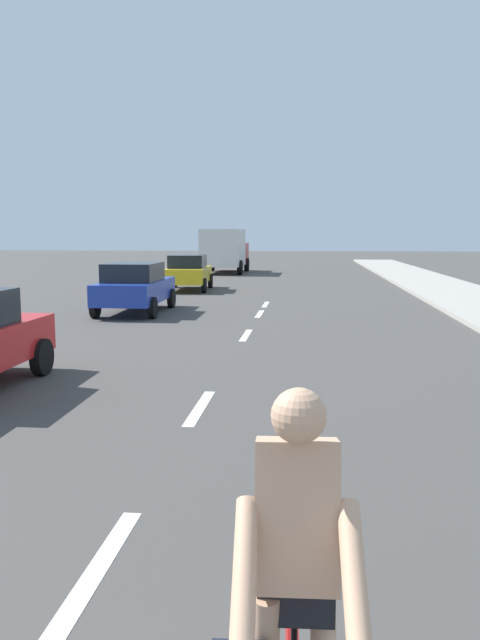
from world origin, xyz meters
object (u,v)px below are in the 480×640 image
object	(u,v)px
delivery_truck	(225,250)
cyclist	(284,632)
parked_car_blue	(135,286)
parked_car_yellow	(188,271)

from	to	relation	value
delivery_truck	cyclist	bearing A→B (deg)	-81.46
parked_car_blue	parked_car_yellow	size ratio (longest dim) A/B	1.01
parked_car_blue	delivery_truck	bearing A→B (deg)	88.83
cyclist	parked_car_yellow	distance (m)	25.21
parked_car_blue	parked_car_yellow	distance (m)	8.13
parked_car_yellow	delivery_truck	distance (m)	12.98
parked_car_blue	cyclist	bearing A→B (deg)	-73.40
parked_car_yellow	delivery_truck	xyz separation A→B (m)	(-0.13, 12.96, 0.67)
cyclist	parked_car_blue	world-z (taller)	cyclist
parked_car_blue	parked_car_yellow	bearing A→B (deg)	88.05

